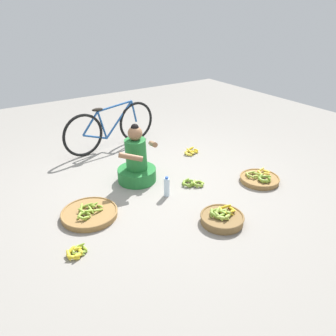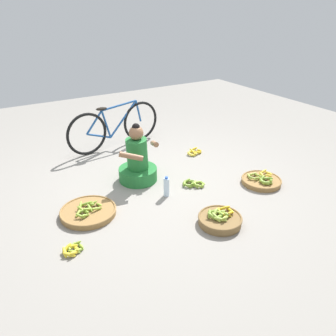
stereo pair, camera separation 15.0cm
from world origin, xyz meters
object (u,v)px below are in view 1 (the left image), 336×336
(banana_basket_near_vendor, at_px, (260,179))
(vendor_woman_front, at_px, (137,163))
(loose_bananas_back_right, at_px, (191,152))
(banana_basket_near_bicycle, at_px, (222,218))
(bicycle_leaning, at_px, (111,127))
(loose_bananas_front_center, at_px, (193,183))
(banana_basket_front_right, at_px, (89,213))
(water_bottle, at_px, (167,187))
(loose_bananas_back_center, at_px, (76,252))

(banana_basket_near_vendor, bearing_deg, vendor_woman_front, 145.68)
(banana_basket_near_vendor, relative_size, loose_bananas_back_right, 1.88)
(loose_bananas_back_right, bearing_deg, banana_basket_near_vendor, -80.17)
(banana_basket_near_vendor, distance_m, banana_basket_near_bicycle, 1.14)
(bicycle_leaning, xyz_separation_m, loose_bananas_back_right, (0.95, -0.93, -0.33))
(banana_basket_near_vendor, height_order, loose_bananas_front_center, banana_basket_near_vendor)
(banana_basket_front_right, bearing_deg, water_bottle, -5.91)
(vendor_woman_front, relative_size, banana_basket_near_bicycle, 1.68)
(banana_basket_near_bicycle, relative_size, banana_basket_front_right, 0.76)
(loose_bananas_front_center, bearing_deg, banana_basket_near_bicycle, -105.56)
(banana_basket_near_bicycle, height_order, banana_basket_front_right, banana_basket_near_bicycle)
(banana_basket_near_bicycle, bearing_deg, loose_bananas_front_center, 74.44)
(bicycle_leaning, relative_size, loose_bananas_back_right, 5.97)
(banana_basket_near_bicycle, distance_m, water_bottle, 0.84)
(banana_basket_near_bicycle, xyz_separation_m, loose_bananas_back_right, (0.84, 1.69, -0.03))
(bicycle_leaning, relative_size, banana_basket_near_vendor, 3.18)
(bicycle_leaning, height_order, loose_bananas_back_center, bicycle_leaning)
(banana_basket_front_right, distance_m, loose_bananas_back_center, 0.64)
(banana_basket_near_vendor, xyz_separation_m, loose_bananas_back_right, (-0.22, 1.26, -0.01))
(bicycle_leaning, bearing_deg, banana_basket_front_right, -122.23)
(loose_bananas_back_right, bearing_deg, bicycle_leaning, 135.59)
(banana_basket_near_bicycle, distance_m, loose_bananas_front_center, 0.88)
(vendor_woman_front, relative_size, banana_basket_front_right, 1.27)
(loose_bananas_back_right, height_order, water_bottle, water_bottle)
(bicycle_leaning, relative_size, banana_basket_front_right, 2.64)
(vendor_woman_front, bearing_deg, loose_bananas_front_center, -43.24)
(banana_basket_near_bicycle, relative_size, loose_bananas_front_center, 1.59)
(vendor_woman_front, distance_m, bicycle_leaning, 1.28)
(bicycle_leaning, height_order, water_bottle, bicycle_leaning)
(vendor_woman_front, bearing_deg, loose_bananas_back_right, 15.58)
(banana_basket_front_right, bearing_deg, loose_bananas_back_center, -122.69)
(banana_basket_front_right, bearing_deg, loose_bananas_back_right, 20.95)
(banana_basket_near_bicycle, bearing_deg, loose_bananas_back_right, 63.56)
(banana_basket_near_vendor, bearing_deg, loose_bananas_back_center, -178.88)
(loose_bananas_front_center, distance_m, loose_bananas_back_center, 1.83)
(loose_bananas_back_center, bearing_deg, bicycle_leaning, 57.66)
(loose_bananas_back_center, xyz_separation_m, water_bottle, (1.33, 0.44, 0.10))
(banana_basket_front_right, distance_m, water_bottle, 1.00)
(banana_basket_near_vendor, relative_size, loose_bananas_back_center, 2.30)
(banana_basket_near_bicycle, distance_m, loose_bananas_back_center, 1.58)
(banana_basket_near_bicycle, distance_m, banana_basket_front_right, 1.50)
(water_bottle, bearing_deg, loose_bananas_front_center, 4.49)
(vendor_woman_front, bearing_deg, banana_basket_near_vendor, -34.32)
(banana_basket_front_right, bearing_deg, loose_bananas_front_center, -2.74)
(loose_bananas_back_right, bearing_deg, loose_bananas_back_center, -151.00)
(vendor_woman_front, height_order, loose_bananas_back_right, vendor_woman_front)
(banana_basket_near_bicycle, bearing_deg, banana_basket_near_vendor, 21.97)
(banana_basket_front_right, bearing_deg, vendor_woman_front, 27.56)
(bicycle_leaning, distance_m, loose_bananas_front_center, 1.84)
(bicycle_leaning, height_order, banana_basket_near_vendor, bicycle_leaning)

